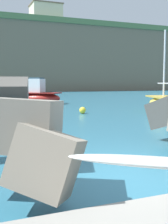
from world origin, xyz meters
TOP-DOWN VIEW (x-y plane):
  - ground_plane at (0.00, 0.00)m, footprint 400.00×400.00m
  - breakwater_jetty at (-0.23, 1.89)m, footprint 30.06×8.20m
  - boat_near_centre at (9.56, 10.87)m, footprint 3.02×4.59m
  - boat_near_right at (4.14, 38.86)m, footprint 4.68×6.25m
  - boat_mid_left at (3.40, 21.99)m, footprint 4.50×4.20m
  - mooring_buoy_inner at (4.01, 12.27)m, footprint 0.44×0.44m
  - headland_bluff at (23.72, 71.84)m, footprint 106.11×31.50m
  - station_building_central at (16.40, 69.01)m, footprint 7.74×6.54m

SIDE VIEW (x-z plane):
  - ground_plane at x=0.00m, z-range 0.00..0.00m
  - mooring_buoy_inner at x=4.01m, z-range 0.00..0.44m
  - boat_near_centre at x=9.56m, z-range -2.21..3.42m
  - boat_near_right at x=4.14m, z-range -0.33..1.59m
  - boat_mid_left at x=3.40m, z-range -0.46..2.06m
  - breakwater_jetty at x=-0.23m, z-range -0.02..2.29m
  - headland_bluff at x=23.72m, z-range 0.02..16.20m
  - station_building_central at x=16.40m, z-range 16.19..21.84m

